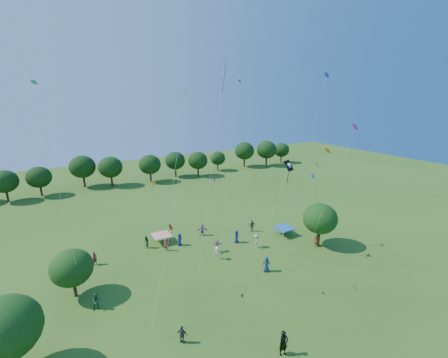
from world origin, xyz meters
TOP-DOWN VIEW (x-y plane):
  - near_tree_west at (-17.66, 11.99)m, footprint 4.63×4.63m
  - near_tree_north at (-13.33, 19.14)m, footprint 3.82×3.82m
  - near_tree_east at (14.31, 14.92)m, footprint 4.22×4.22m
  - treeline at (-1.73, 55.43)m, footprint 88.01×8.77m
  - tent_red_stripe at (-2.74, 25.54)m, footprint 2.20×2.20m
  - tent_blue at (12.51, 19.37)m, footprint 2.20×2.20m
  - man_in_black at (-0.58, 4.20)m, footprint 0.79×0.56m
  - crowd_person_0 at (5.69, 20.74)m, footprint 0.93×0.90m
  - crowd_person_1 at (-10.96, 24.13)m, footprint 0.69×0.64m
  - crowd_person_2 at (-11.79, 16.19)m, footprint 0.82×0.47m
  - crowd_person_3 at (1.57, 18.31)m, footprint 1.16×1.05m
  - crowd_person_4 at (9.38, 22.47)m, footprint 1.07×0.75m
  - crowd_person_5 at (2.35, 19.81)m, footprint 1.59×1.04m
  - crowd_person_6 at (4.99, 13.50)m, footprint 0.99×0.82m
  - crowd_person_7 at (-2.91, 23.21)m, footprint 0.70×0.66m
  - crowd_person_8 at (-4.88, 24.99)m, footprint 0.55×0.86m
  - crowd_person_9 at (7.16, 18.42)m, footprint 1.14×1.22m
  - crowd_person_10 at (-6.62, 8.89)m, footprint 0.91×0.91m
  - crowd_person_11 at (2.76, 24.79)m, footprint 1.54×1.24m
  - crowd_person_12 at (-1.00, 23.67)m, footprint 0.89×0.84m
  - crowd_person_13 at (13.89, 14.81)m, footprint 0.72×0.63m
  - pirate_kite at (8.80, 15.13)m, footprint 6.06×1.83m
  - red_high_kite at (2.79, 19.77)m, footprint 7.64×8.04m
  - small_kite_0 at (-0.88, 13.73)m, footprint 2.99×3.21m
  - small_kite_1 at (-3.31, 25.47)m, footprint 0.72×1.91m
  - small_kite_2 at (3.55, 10.97)m, footprint 1.64×0.82m
  - small_kite_3 at (-13.60, 19.89)m, footprint 1.48×4.35m
  - small_kite_4 at (8.54, 11.98)m, footprint 0.40×5.05m
  - small_kite_5 at (6.56, 23.09)m, footprint 3.13×0.55m
  - small_kite_6 at (-5.92, 10.06)m, footprint 3.57×0.73m
  - small_kite_7 at (0.32, 27.33)m, footprint 3.22×3.94m
  - small_kite_8 at (8.62, 10.93)m, footprint 0.82×6.24m
  - small_kite_9 at (-5.66, 13.95)m, footprint 3.66×4.61m
  - small_kite_10 at (9.21, 21.55)m, footprint 2.64×1.56m
  - small_kite_11 at (8.61, 11.99)m, footprint 0.58×5.32m
  - small_kite_12 at (15.35, 17.53)m, footprint 2.84×3.39m
  - small_kite_13 at (11.18, 10.02)m, footprint 2.38×6.16m

SIDE VIEW (x-z plane):
  - crowd_person_10 at x=-6.62m, z-range 0.00..1.50m
  - crowd_person_1 at x=-10.96m, z-range 0.00..1.56m
  - crowd_person_7 at x=-2.91m, z-range 0.00..1.58m
  - crowd_person_11 at x=2.76m, z-range 0.00..1.59m
  - crowd_person_5 at x=2.35m, z-range 0.00..1.61m
  - crowd_person_2 at x=-11.79m, z-range 0.00..1.62m
  - crowd_person_12 at x=-1.00m, z-range 0.00..1.62m
  - crowd_person_8 at x=-4.88m, z-range 0.00..1.62m
  - crowd_person_13 at x=13.89m, z-range 0.00..1.63m
  - crowd_person_4 at x=9.38m, z-range 0.00..1.66m
  - crowd_person_3 at x=1.57m, z-range 0.00..1.67m
  - crowd_person_0 at x=5.69m, z-range 0.00..1.71m
  - crowd_person_6 at x=4.99m, z-range 0.00..1.76m
  - crowd_person_9 at x=7.16m, z-range 0.00..1.77m
  - man_in_black at x=-0.58m, z-range 0.00..2.00m
  - tent_red_stripe at x=-2.74m, z-range 0.49..1.59m
  - tent_blue at x=12.51m, z-range 0.49..1.59m
  - near_tree_north at x=-13.33m, z-range 0.66..5.42m
  - near_tree_east at x=14.31m, z-range 0.88..6.44m
  - near_tree_west at x=-17.66m, z-range 0.85..6.74m
  - treeline at x=-1.73m, z-range 0.70..7.48m
  - small_kite_9 at x=-5.66m, z-range 3.19..9.26m
  - small_kite_7 at x=0.32m, z-range 3.19..9.71m
  - small_kite_12 at x=15.35m, z-range 3.61..10.79m
  - small_kite_1 at x=-3.31m, z-range 3.77..10.82m
  - small_kite_10 at x=9.21m, z-range 3.73..11.09m
  - small_kite_2 at x=3.55m, z-range 4.29..12.47m
  - small_kite_0 at x=-0.88m, z-range 3.73..14.06m
  - small_kite_11 at x=8.61m, z-range 4.11..14.95m
  - pirate_kite at x=8.80m, z-range 5.77..16.02m
  - small_kite_8 at x=8.62m, z-range 5.10..17.58m
  - small_kite_13 at x=11.18m, z-range 5.33..19.95m
  - small_kite_3 at x=-13.60m, z-range 4.86..23.23m
  - small_kite_5 at x=6.56m, z-range 5.12..24.13m
  - small_kite_4 at x=8.54m, z-range 5.23..24.32m
  - small_kite_6 at x=-5.92m, z-range 6.01..23.63m
  - red_high_kite at x=2.79m, z-range 7.63..28.77m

